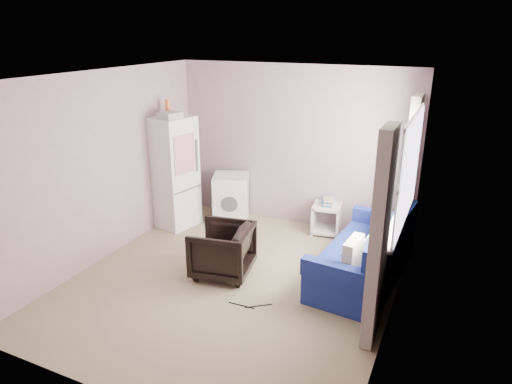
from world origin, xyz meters
TOP-DOWN VIEW (x-y plane):
  - room at (0.02, 0.01)m, footprint 3.84×4.24m
  - armchair at (-0.20, 0.13)m, footprint 0.77×0.81m
  - fridge at (-1.65, 1.22)m, footprint 0.72×0.71m
  - washing_machine at (-0.90, 1.71)m, footprint 0.71×0.71m
  - side_table at (0.65, 1.88)m, footprint 0.47×0.47m
  - sofa at (1.50, 0.74)m, footprint 1.03×1.95m
  - window_dressing at (1.78, 0.70)m, footprint 0.17×2.62m
  - floor_cables at (0.43, -0.39)m, footprint 0.47×0.20m

SIDE VIEW (x-z plane):
  - floor_cables at x=0.43m, z-range 0.00..0.01m
  - side_table at x=0.65m, z-range -0.02..0.55m
  - sofa at x=1.50m, z-range -0.11..0.72m
  - armchair at x=-0.20m, z-range 0.00..0.73m
  - washing_machine at x=-0.90m, z-range 0.02..0.79m
  - fridge at x=-1.65m, z-range -0.11..1.87m
  - window_dressing at x=1.78m, z-range 0.02..2.20m
  - room at x=0.02m, z-range -0.02..2.52m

